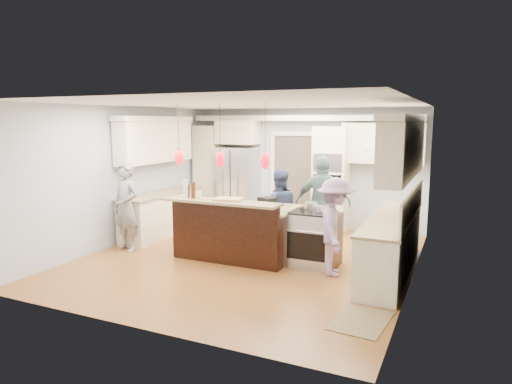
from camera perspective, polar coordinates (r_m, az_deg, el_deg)
ground_plane at (r=8.16m, az=-1.03°, el=-8.36°), size 6.00×6.00×0.00m
room_shell at (r=7.81m, az=-1.07°, el=4.49°), size 5.54×6.04×2.72m
refrigerator at (r=10.95m, az=-2.39°, el=0.91°), size 0.90×0.70×1.80m
oven_column at (r=10.12m, az=9.37°, el=1.58°), size 0.72×0.69×2.30m
back_upper_cabinets at (r=10.64m, az=1.75°, el=4.85°), size 5.30×0.61×2.54m
right_counter_run at (r=7.50m, az=17.08°, el=-1.97°), size 0.64×3.10×2.51m
left_cabinets at (r=9.84m, az=-11.94°, el=0.74°), size 0.64×2.30×2.51m
kitchen_island at (r=8.19m, az=-2.39°, el=-4.76°), size 2.10×1.46×1.12m
island_range at (r=7.75m, az=7.23°, el=-5.83°), size 0.82×0.71×0.92m
pendant_lights at (r=7.48m, az=-4.50°, el=4.15°), size 1.75×0.15×1.03m
person_bar_end at (r=8.82m, az=-15.96°, el=-1.81°), size 0.67×0.51×1.66m
person_far_left at (r=8.63m, az=2.86°, el=-2.20°), size 0.91×0.84×1.52m
person_far_right at (r=8.69m, az=8.35°, el=-1.36°), size 1.12×0.70×1.77m
person_range_side at (r=7.26m, az=9.83°, el=-4.31°), size 0.82×1.12×1.55m
floor_rug at (r=5.92m, az=13.00°, el=-15.40°), size 0.68×0.93×0.01m
water_bottle at (r=7.76m, az=-8.80°, el=0.35°), size 0.09×0.09×0.32m
beer_bottle_a at (r=7.78m, az=-7.83°, el=0.23°), size 0.07×0.07×0.27m
beer_bottle_b at (r=7.78m, az=-8.62°, el=-0.00°), size 0.07×0.07×0.22m
beer_bottle_c at (r=7.94m, az=-8.45°, el=0.18°), size 0.06×0.06×0.22m
drink_can at (r=7.84m, az=-7.93°, el=-0.27°), size 0.08×0.08×0.12m
cutting_board at (r=7.54m, az=-3.42°, el=-0.90°), size 0.52×0.42×0.04m
pot_large at (r=7.80m, az=6.89°, el=-1.77°), size 0.22×0.22×0.13m
pot_small at (r=7.62m, az=7.93°, el=-2.12°), size 0.22×0.22×0.11m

